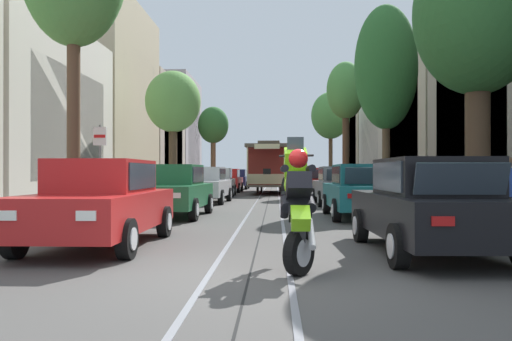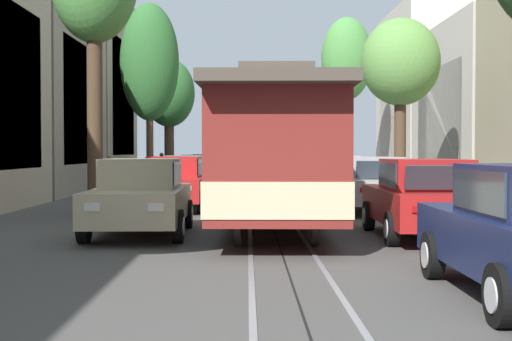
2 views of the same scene
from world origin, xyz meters
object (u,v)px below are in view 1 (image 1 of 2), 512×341
object	(u,v)px
parked_car_black_near_right	(430,206)
motorcycle_with_rider	(297,199)
parked_car_red_fifth_left	(227,180)
pedestrian_crossing_far	(372,182)
street_sign_post	(100,162)
fire_hydrant	(423,207)
cable_car_trolley	(270,168)
parked_car_silver_fourth_left	(218,182)
parked_car_grey_mid_right	(339,186)
parked_car_red_fourth_right	(320,182)
street_tree_kerb_right_near	(477,17)
street_tree_kerb_right_fourth	(331,116)
parked_car_beige_fifth_right	(312,180)
street_tree_kerb_right_mid	(346,93)
pedestrian_on_right_pavement	(508,192)
street_tree_kerb_left_second	(173,103)
pedestrian_on_left_pavement	(158,180)
street_tree_kerb_left_mid	(213,127)
street_tree_kerb_right_second	(386,68)
parked_car_green_second_left	(173,190)
parked_car_silver_mid_left	(206,185)
parked_car_red_near_left	(101,202)
parked_car_navy_sixth_left	(236,179)
parked_car_teal_second_right	(361,191)

from	to	relation	value
parked_car_black_near_right	motorcycle_with_rider	size ratio (longest dim) A/B	2.35
parked_car_red_fifth_left	pedestrian_crossing_far	bearing A→B (deg)	-48.58
pedestrian_crossing_far	street_sign_post	xyz separation A→B (m)	(-9.36, -11.81, 0.72)
fire_hydrant	cable_car_trolley	bearing A→B (deg)	102.45
parked_car_silver_fourth_left	parked_car_grey_mid_right	world-z (taller)	same
parked_car_red_fourth_right	street_tree_kerb_right_near	world-z (taller)	street_tree_kerb_right_near
street_sign_post	cable_car_trolley	bearing A→B (deg)	78.02
parked_car_black_near_right	street_tree_kerb_right_fourth	distance (m)	31.79
parked_car_beige_fifth_right	street_tree_kerb_right_mid	size ratio (longest dim) A/B	0.55
pedestrian_on_right_pavement	parked_car_red_fifth_left	bearing A→B (deg)	109.15
street_tree_kerb_left_second	pedestrian_on_left_pavement	xyz separation A→B (m)	(-2.01, 5.33, -3.80)
parked_car_black_near_right	street_tree_kerb_left_mid	distance (m)	29.65
parked_car_silver_fourth_left	street_tree_kerb_right_second	bearing A→B (deg)	-49.33
parked_car_green_second_left	parked_car_red_fourth_right	bearing A→B (deg)	65.16
parked_car_silver_mid_left	parked_car_red_fourth_right	distance (m)	7.48
parked_car_silver_mid_left	street_tree_kerb_right_second	world-z (taller)	street_tree_kerb_right_second
parked_car_silver_mid_left	cable_car_trolley	size ratio (longest dim) A/B	0.48
street_tree_kerb_right_mid	street_sign_post	world-z (taller)	street_tree_kerb_right_mid
parked_car_green_second_left	parked_car_red_near_left	bearing A→B (deg)	-90.78
parked_car_silver_fourth_left	street_tree_kerb_right_second	xyz separation A→B (m)	(7.48, -8.71, 4.53)
pedestrian_on_right_pavement	pedestrian_crossing_far	xyz separation A→B (m)	(-0.04, 14.18, -0.05)
street_tree_kerb_right_mid	parked_car_navy_sixth_left	bearing A→B (deg)	126.03
parked_car_red_near_left	parked_car_red_fourth_right	xyz separation A→B (m)	(5.59, 17.90, 0.00)
parked_car_black_near_right	street_tree_kerb_left_mid	size ratio (longest dim) A/B	0.70
pedestrian_crossing_far	parked_car_green_second_left	bearing A→B (deg)	-129.15
parked_car_navy_sixth_left	parked_car_red_fifth_left	bearing A→B (deg)	-91.40
street_tree_kerb_right_second	parked_car_beige_fifth_right	bearing A→B (deg)	97.13
parked_car_black_near_right	motorcycle_with_rider	bearing A→B (deg)	-147.80
pedestrian_crossing_far	street_tree_kerb_right_fourth	bearing A→B (deg)	91.38
pedestrian_on_right_pavement	pedestrian_crossing_far	size ratio (longest dim) A/B	1.05
street_tree_kerb_left_second	street_tree_kerb_right_mid	distance (m)	10.88
street_tree_kerb_left_mid	pedestrian_on_right_pavement	distance (m)	28.26
parked_car_red_near_left	pedestrian_crossing_far	world-z (taller)	pedestrian_crossing_far
street_tree_kerb_left_mid	motorcycle_with_rider	xyz separation A→B (m)	(4.94, -29.91, -3.77)
street_tree_kerb_right_second	street_tree_kerb_left_mid	bearing A→B (deg)	116.58
parked_car_grey_mid_right	cable_car_trolley	bearing A→B (deg)	103.60
parked_car_silver_fourth_left	motorcycle_with_rider	size ratio (longest dim) A/B	2.36
parked_car_silver_mid_left	pedestrian_crossing_far	size ratio (longest dim) A/B	2.77
parked_car_black_near_right	street_tree_kerb_left_second	xyz separation A→B (m)	(-7.53, 15.54, 3.90)
parked_car_beige_fifth_right	street_tree_kerb_right_fourth	bearing A→B (deg)	73.28
street_tree_kerb_right_near	parked_car_black_near_right	bearing A→B (deg)	-125.31
street_tree_kerb_left_second	parked_car_teal_second_right	bearing A→B (deg)	-50.41
street_tree_kerb_right_second	cable_car_trolley	xyz separation A→B (m)	(-4.56, 13.78, -3.66)
parked_car_red_near_left	pedestrian_on_right_pavement	distance (m)	8.13
parked_car_silver_fourth_left	parked_car_teal_second_right	world-z (taller)	same
parked_car_red_near_left	street_tree_kerb_left_mid	size ratio (longest dim) A/B	0.70
street_tree_kerb_left_mid	parked_car_red_fourth_right	bearing A→B (deg)	-54.70
parked_car_silver_mid_left	pedestrian_crossing_far	bearing A→B (deg)	20.01
parked_car_silver_mid_left	pedestrian_on_left_pavement	bearing A→B (deg)	117.73
parked_car_red_fourth_right	pedestrian_on_left_pavement	world-z (taller)	pedestrian_on_left_pavement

